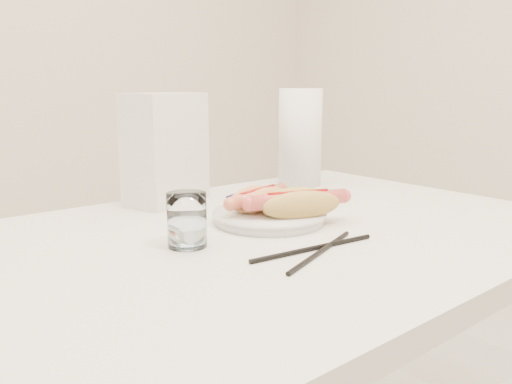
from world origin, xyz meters
TOP-DOWN VIEW (x-y plane):
  - table at (0.00, 0.00)m, footprint 1.20×0.80m
  - plate at (0.04, 0.04)m, footprint 0.28×0.28m
  - hotdog_left at (0.04, 0.07)m, footprint 0.18×0.10m
  - hotdog_right at (0.07, -0.02)m, footprint 0.19×0.12m
  - water_glass at (-0.16, 0.01)m, footprint 0.07×0.07m
  - chopstick_near at (-0.02, -0.16)m, footprint 0.22×0.09m
  - chopstick_far at (-0.02, -0.14)m, footprint 0.24×0.04m
  - napkin_box at (-0.02, 0.32)m, footprint 0.21×0.16m
  - navy_napkin at (0.19, 0.22)m, footprint 0.17×0.17m
  - paper_towel_roll at (0.36, 0.28)m, footprint 0.13×0.13m

SIDE VIEW (x-z plane):
  - table at x=0.00m, z-range 0.32..1.07m
  - navy_napkin at x=0.19m, z-range 0.75..0.76m
  - chopstick_near at x=-0.02m, z-range 0.75..0.76m
  - chopstick_far at x=-0.02m, z-range 0.75..0.76m
  - plate at x=0.04m, z-range 0.75..0.77m
  - hotdog_left at x=0.04m, z-range 0.77..0.81m
  - hotdog_right at x=0.07m, z-range 0.77..0.82m
  - water_glass at x=-0.16m, z-range 0.75..0.84m
  - napkin_box at x=-0.02m, z-range 0.75..1.00m
  - paper_towel_roll at x=0.36m, z-range 0.75..1.01m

